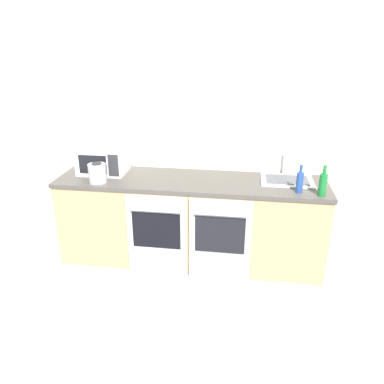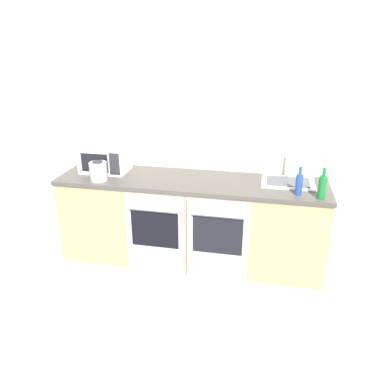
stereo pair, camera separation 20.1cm
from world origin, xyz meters
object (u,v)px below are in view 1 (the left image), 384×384
at_px(bottle_green, 323,184).
at_px(bottle_blue, 300,182).
at_px(oven_left, 157,235).
at_px(oven_right, 220,240).
at_px(sink, 287,180).
at_px(kettle, 97,173).
at_px(microwave, 103,160).

height_order(bottle_green, bottle_blue, bottle_green).
xyz_separation_m(oven_left, oven_right, (0.62, 0.00, 0.00)).
bearing_deg(sink, kettle, -170.78).
xyz_separation_m(bottle_green, bottle_blue, (-0.19, 0.05, -0.01)).
xyz_separation_m(oven_right, bottle_green, (0.90, 0.10, 0.59)).
distance_m(oven_left, oven_right, 0.62).
relative_size(bottle_green, sink, 0.56).
bearing_deg(oven_right, kettle, 173.52).
height_order(oven_left, microwave, microwave).
height_order(oven_right, sink, sink).
xyz_separation_m(microwave, bottle_green, (2.17, -0.33, -0.03)).
xyz_separation_m(microwave, kettle, (0.05, -0.29, -0.05)).
xyz_separation_m(microwave, sink, (1.90, 0.01, -0.12)).
relative_size(oven_right, microwave, 1.76).
bearing_deg(bottle_blue, oven_left, -173.38).
xyz_separation_m(oven_left, microwave, (-0.66, 0.43, 0.61)).
xyz_separation_m(oven_right, kettle, (-1.23, 0.14, 0.57)).
distance_m(oven_right, bottle_green, 1.07).
distance_m(oven_right, sink, 0.90).
relative_size(microwave, bottle_green, 1.69).
bearing_deg(oven_right, oven_left, 180.00).
bearing_deg(oven_left, kettle, 167.12).
bearing_deg(kettle, microwave, 99.66).
relative_size(microwave, bottle_blue, 1.82).
bearing_deg(bottle_green, bottle_blue, 164.46).
relative_size(oven_right, bottle_blue, 3.21).
height_order(bottle_green, sink, sink).
bearing_deg(sink, bottle_green, -51.12).
xyz_separation_m(kettle, sink, (1.85, 0.30, -0.08)).
distance_m(kettle, sink, 1.87).
bearing_deg(oven_left, microwave, 147.01).
bearing_deg(oven_left, bottle_green, 3.76).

